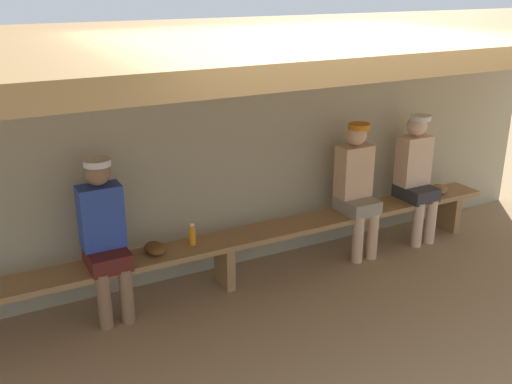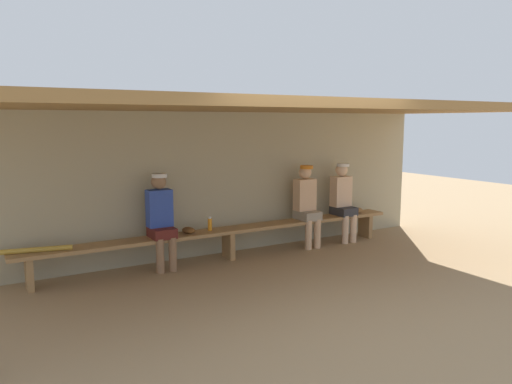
% 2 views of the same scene
% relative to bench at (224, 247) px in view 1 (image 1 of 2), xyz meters
% --- Properties ---
extents(ground_plane, '(24.00, 24.00, 0.00)m').
position_rel_bench_xyz_m(ground_plane, '(0.00, -1.55, -0.39)').
color(ground_plane, '#9E7F59').
extents(back_wall, '(8.00, 0.20, 2.20)m').
position_rel_bench_xyz_m(back_wall, '(0.00, 0.45, 0.71)').
color(back_wall, tan).
rests_on(back_wall, ground).
extents(dugout_roof, '(8.00, 2.80, 0.12)m').
position_rel_bench_xyz_m(dugout_roof, '(0.00, -0.85, 1.87)').
color(dugout_roof, olive).
rests_on(dugout_roof, back_wall).
extents(bench, '(6.00, 0.36, 0.46)m').
position_rel_bench_xyz_m(bench, '(0.00, 0.00, 0.00)').
color(bench, '#9E7547').
rests_on(bench, ground).
extents(player_middle, '(0.34, 0.42, 1.34)m').
position_rel_bench_xyz_m(player_middle, '(-1.05, 0.00, 0.36)').
color(player_middle, '#591E19').
rests_on(player_middle, ground).
extents(player_in_white, '(0.34, 0.42, 1.34)m').
position_rel_bench_xyz_m(player_in_white, '(2.22, 0.00, 0.36)').
color(player_in_white, '#333338').
rests_on(player_in_white, ground).
extents(player_in_blue, '(0.34, 0.42, 1.34)m').
position_rel_bench_xyz_m(player_in_blue, '(1.45, 0.00, 0.36)').
color(player_in_blue, gray).
rests_on(player_in_blue, ground).
extents(water_bottle_orange, '(0.06, 0.06, 0.21)m').
position_rel_bench_xyz_m(water_bottle_orange, '(-0.29, 0.03, 0.17)').
color(water_bottle_orange, orange).
rests_on(water_bottle_orange, bench).
extents(baseball_glove_dark_brown, '(0.29, 0.29, 0.09)m').
position_rel_bench_xyz_m(baseball_glove_dark_brown, '(2.56, -0.00, 0.12)').
color(baseball_glove_dark_brown, olive).
rests_on(baseball_glove_dark_brown, bench).
extents(baseball_glove_worn, '(0.18, 0.24, 0.09)m').
position_rel_bench_xyz_m(baseball_glove_worn, '(-0.63, 0.02, 0.12)').
color(baseball_glove_worn, brown).
rests_on(baseball_glove_worn, bench).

